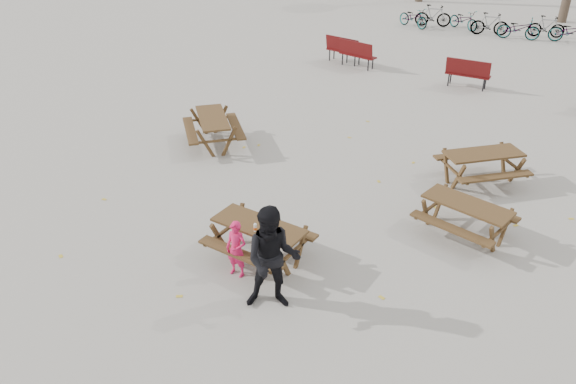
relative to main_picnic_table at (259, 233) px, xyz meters
The scene contains 13 objects.
ground 0.59m from the main_picnic_table, ahead, with size 80.00×80.00×0.00m, color gray.
main_picnic_table is the anchor object (origin of this frame).
food_tray 0.42m from the main_picnic_table, 14.99° to the right, with size 0.18×0.11×0.04m, color white.
bread_roll 0.45m from the main_picnic_table, 14.99° to the right, with size 0.14×0.06×0.05m, color tan.
soda_bottle 0.35m from the main_picnic_table, 69.38° to the right, with size 0.07×0.07×0.17m.
child 0.64m from the main_picnic_table, 94.14° to the right, with size 0.41×0.27×1.13m, color #DB1B53.
adult 1.44m from the main_picnic_table, 44.24° to the right, with size 0.94×0.73×1.93m, color black.
picnic_table_east 4.24m from the main_picnic_table, 44.36° to the left, with size 1.75×1.41×0.75m, color #3B2615, non-canonical shape.
picnic_table_north 5.49m from the main_picnic_table, 139.12° to the left, with size 1.87×1.50×0.80m, color #3B2615, non-canonical shape.
picnic_table_far 6.03m from the main_picnic_table, 64.22° to the left, with size 1.83×1.47×0.79m, color #3B2615, non-canonical shape.
park_bench_row 12.23m from the main_picnic_table, 94.95° to the left, with size 11.00×0.89×1.03m.
bicycle_row 20.10m from the main_picnic_table, 93.74° to the left, with size 8.80×2.55×1.02m.
fallen_leaves 2.62m from the main_picnic_table, 78.69° to the left, with size 11.00×11.00×0.01m, color gold, non-canonical shape.
Camera 1 is at (5.33, -7.09, 6.52)m, focal length 35.00 mm.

